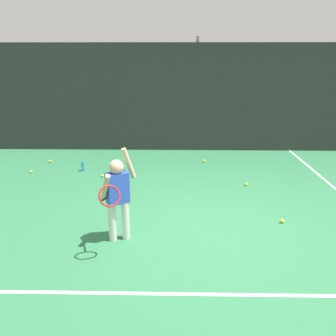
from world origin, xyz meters
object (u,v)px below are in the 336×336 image
object	(u,v)px
tennis_ball_6	(31,172)
tennis_ball_7	(204,161)
water_bottle	(83,166)
tennis_ball_0	(50,161)
tennis_ball_5	(102,176)
tennis_player	(117,193)
tennis_ball_4	(246,184)
tennis_ball_3	(282,221)

from	to	relation	value
tennis_ball_6	tennis_ball_7	world-z (taller)	same
water_bottle	tennis_ball_7	xyz separation A→B (m)	(2.85, 0.73, -0.08)
tennis_ball_0	tennis_ball_6	xyz separation A→B (m)	(-0.15, -0.81, 0.00)
water_bottle	tennis_ball_5	distance (m)	0.67
tennis_player	tennis_ball_5	size ratio (longest dim) A/B	20.46
water_bottle	tennis_ball_4	world-z (taller)	water_bottle
tennis_ball_6	tennis_ball_7	bearing A→B (deg)	12.81
water_bottle	tennis_ball_6	xyz separation A→B (m)	(-1.14, -0.18, -0.08)
water_bottle	tennis_ball_7	world-z (taller)	water_bottle
tennis_player	tennis_ball_6	distance (m)	3.87
tennis_player	tennis_ball_3	bearing A→B (deg)	-19.16
tennis_ball_4	tennis_ball_6	bearing A→B (deg)	171.64
tennis_ball_0	tennis_ball_3	world-z (taller)	same
tennis_ball_0	tennis_ball_3	bearing A→B (deg)	-32.97
water_bottle	tennis_ball_4	xyz separation A→B (m)	(3.58, -0.87, -0.08)
tennis_player	tennis_ball_5	xyz separation A→B (m)	(-0.79, 2.67, -0.69)
water_bottle	tennis_ball_0	size ratio (longest dim) A/B	3.33
tennis_player	tennis_ball_6	size ratio (longest dim) A/B	20.46
tennis_ball_7	tennis_ball_4	bearing A→B (deg)	-65.44
tennis_player	water_bottle	bearing A→B (deg)	81.15
tennis_ball_5	tennis_ball_6	size ratio (longest dim) A/B	1.00
tennis_player	tennis_ball_3	xyz separation A→B (m)	(2.52, 0.58, -0.69)
tennis_ball_0	tennis_ball_6	distance (m)	0.82
water_bottle	tennis_ball_7	bearing A→B (deg)	14.41
tennis_ball_0	tennis_ball_4	world-z (taller)	same
tennis_player	tennis_ball_0	size ratio (longest dim) A/B	20.46
tennis_ball_4	tennis_ball_7	distance (m)	1.76
tennis_ball_0	tennis_ball_5	xyz separation A→B (m)	(1.51, -1.04, 0.00)
tennis_player	tennis_ball_7	xyz separation A→B (m)	(1.53, 3.81, -0.69)
tennis_ball_7	tennis_ball_6	bearing A→B (deg)	-167.19
water_bottle	tennis_ball_5	xyz separation A→B (m)	(0.53, -0.41, -0.08)
tennis_player	tennis_ball_4	world-z (taller)	tennis_player
tennis_ball_3	water_bottle	bearing A→B (deg)	146.93
tennis_ball_0	water_bottle	bearing A→B (deg)	-32.58
tennis_ball_5	tennis_player	bearing A→B (deg)	-73.42
tennis_ball_3	tennis_ball_6	size ratio (longest dim) A/B	1.00
tennis_ball_7	tennis_ball_5	bearing A→B (deg)	-153.91
tennis_ball_6	tennis_ball_7	size ratio (longest dim) A/B	1.00
water_bottle	tennis_ball_3	xyz separation A→B (m)	(3.84, -2.50, -0.08)
water_bottle	tennis_ball_7	distance (m)	2.94
water_bottle	tennis_ball_3	bearing A→B (deg)	-33.07
tennis_ball_3	tennis_ball_5	xyz separation A→B (m)	(-3.31, 2.09, 0.00)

